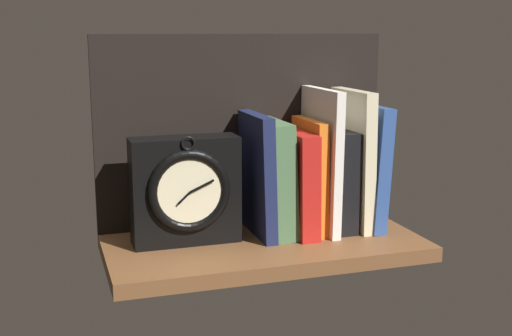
{
  "coord_description": "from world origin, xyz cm",
  "views": [
    {
      "loc": [
        -35.22,
        -104.25,
        35.63
      ],
      "look_at": [
        -0.26,
        3.78,
        12.1
      ],
      "focal_mm": 46.51,
      "sensor_mm": 36.0,
      "label": 1
    }
  ],
  "objects_px": {
    "book_navy_bierce": "(256,175)",
    "book_green_romantic": "(274,178)",
    "book_orange_pandolfini": "(310,175)",
    "framed_clock": "(186,190)",
    "book_cream_twain": "(352,159)",
    "book_blue_modern": "(365,165)",
    "book_black_skeptic": "(335,179)",
    "book_white_catcher": "(321,160)",
    "book_red_requiem": "(295,181)"
  },
  "relations": [
    {
      "from": "book_navy_bierce",
      "to": "book_red_requiem",
      "type": "distance_m",
      "value": 0.08
    },
    {
      "from": "book_orange_pandolfini",
      "to": "book_cream_twain",
      "type": "distance_m",
      "value": 0.09
    },
    {
      "from": "book_navy_bierce",
      "to": "book_blue_modern",
      "type": "bearing_deg",
      "value": 0.0
    },
    {
      "from": "book_navy_bierce",
      "to": "book_black_skeptic",
      "type": "xyz_separation_m",
      "value": [
        0.15,
        0.0,
        -0.02
      ]
    },
    {
      "from": "book_black_skeptic",
      "to": "book_cream_twain",
      "type": "distance_m",
      "value": 0.05
    },
    {
      "from": "book_navy_bierce",
      "to": "book_green_romantic",
      "type": "relative_size",
      "value": 1.07
    },
    {
      "from": "book_navy_bierce",
      "to": "book_red_requiem",
      "type": "height_order",
      "value": "book_navy_bierce"
    },
    {
      "from": "book_navy_bierce",
      "to": "book_white_catcher",
      "type": "bearing_deg",
      "value": 0.0
    },
    {
      "from": "book_blue_modern",
      "to": "framed_clock",
      "type": "distance_m",
      "value": 0.34
    },
    {
      "from": "book_orange_pandolfini",
      "to": "book_red_requiem",
      "type": "bearing_deg",
      "value": 180.0
    },
    {
      "from": "book_navy_bierce",
      "to": "book_black_skeptic",
      "type": "relative_size",
      "value": 1.19
    },
    {
      "from": "book_cream_twain",
      "to": "framed_clock",
      "type": "distance_m",
      "value": 0.32
    },
    {
      "from": "book_green_romantic",
      "to": "book_white_catcher",
      "type": "bearing_deg",
      "value": 0.0
    },
    {
      "from": "book_navy_bierce",
      "to": "book_cream_twain",
      "type": "bearing_deg",
      "value": 0.0
    },
    {
      "from": "book_white_catcher",
      "to": "framed_clock",
      "type": "distance_m",
      "value": 0.25
    },
    {
      "from": "book_navy_bierce",
      "to": "book_red_requiem",
      "type": "bearing_deg",
      "value": 0.0
    },
    {
      "from": "book_green_romantic",
      "to": "framed_clock",
      "type": "bearing_deg",
      "value": -176.5
    },
    {
      "from": "book_blue_modern",
      "to": "book_green_romantic",
      "type": "bearing_deg",
      "value": 180.0
    },
    {
      "from": "book_white_catcher",
      "to": "book_blue_modern",
      "type": "relative_size",
      "value": 1.14
    },
    {
      "from": "book_orange_pandolfini",
      "to": "book_cream_twain",
      "type": "height_order",
      "value": "book_cream_twain"
    },
    {
      "from": "book_green_romantic",
      "to": "book_orange_pandolfini",
      "type": "bearing_deg",
      "value": 0.0
    },
    {
      "from": "book_black_skeptic",
      "to": "framed_clock",
      "type": "bearing_deg",
      "value": -177.99
    },
    {
      "from": "book_cream_twain",
      "to": "book_red_requiem",
      "type": "bearing_deg",
      "value": 180.0
    },
    {
      "from": "book_orange_pandolfini",
      "to": "framed_clock",
      "type": "xyz_separation_m",
      "value": [
        -0.23,
        -0.01,
        -0.01
      ]
    },
    {
      "from": "book_green_romantic",
      "to": "book_white_catcher",
      "type": "distance_m",
      "value": 0.09
    },
    {
      "from": "book_red_requiem",
      "to": "book_blue_modern",
      "type": "xyz_separation_m",
      "value": [
        0.14,
        0.0,
        0.02
      ]
    },
    {
      "from": "book_black_skeptic",
      "to": "book_navy_bierce",
      "type": "bearing_deg",
      "value": 180.0
    },
    {
      "from": "book_white_catcher",
      "to": "book_blue_modern",
      "type": "bearing_deg",
      "value": 0.0
    },
    {
      "from": "framed_clock",
      "to": "book_red_requiem",
      "type": "bearing_deg",
      "value": 2.81
    },
    {
      "from": "book_red_requiem",
      "to": "book_orange_pandolfini",
      "type": "xyz_separation_m",
      "value": [
        0.03,
        0.0,
        0.01
      ]
    },
    {
      "from": "book_green_romantic",
      "to": "book_black_skeptic",
      "type": "xyz_separation_m",
      "value": [
        0.12,
        0.0,
        -0.01
      ]
    },
    {
      "from": "book_orange_pandolfini",
      "to": "book_black_skeptic",
      "type": "height_order",
      "value": "book_orange_pandolfini"
    },
    {
      "from": "book_navy_bierce",
      "to": "book_cream_twain",
      "type": "relative_size",
      "value": 0.86
    },
    {
      "from": "book_green_romantic",
      "to": "book_red_requiem",
      "type": "relative_size",
      "value": 1.1
    },
    {
      "from": "book_green_romantic",
      "to": "book_blue_modern",
      "type": "height_order",
      "value": "book_blue_modern"
    },
    {
      "from": "book_orange_pandolfini",
      "to": "book_cream_twain",
      "type": "relative_size",
      "value": 0.8
    },
    {
      "from": "book_green_romantic",
      "to": "book_orange_pandolfini",
      "type": "relative_size",
      "value": 1.0
    },
    {
      "from": "book_green_romantic",
      "to": "book_blue_modern",
      "type": "xyz_separation_m",
      "value": [
        0.18,
        0.0,
        0.01
      ]
    },
    {
      "from": "book_cream_twain",
      "to": "book_blue_modern",
      "type": "relative_size",
      "value": 1.12
    },
    {
      "from": "book_red_requiem",
      "to": "framed_clock",
      "type": "bearing_deg",
      "value": -177.19
    },
    {
      "from": "book_navy_bierce",
      "to": "book_white_catcher",
      "type": "height_order",
      "value": "book_white_catcher"
    },
    {
      "from": "book_blue_modern",
      "to": "framed_clock",
      "type": "bearing_deg",
      "value": -178.34
    },
    {
      "from": "book_red_requiem",
      "to": "book_orange_pandolfini",
      "type": "distance_m",
      "value": 0.03
    },
    {
      "from": "book_navy_bierce",
      "to": "book_white_catcher",
      "type": "relative_size",
      "value": 0.84
    },
    {
      "from": "book_orange_pandolfini",
      "to": "book_white_catcher",
      "type": "bearing_deg",
      "value": 0.0
    },
    {
      "from": "book_orange_pandolfini",
      "to": "book_cream_twain",
      "type": "bearing_deg",
      "value": 0.0
    },
    {
      "from": "framed_clock",
      "to": "book_white_catcher",
      "type": "bearing_deg",
      "value": 2.25
    },
    {
      "from": "book_black_skeptic",
      "to": "book_blue_modern",
      "type": "distance_m",
      "value": 0.06
    },
    {
      "from": "book_black_skeptic",
      "to": "book_cream_twain",
      "type": "height_order",
      "value": "book_cream_twain"
    },
    {
      "from": "book_green_romantic",
      "to": "book_cream_twain",
      "type": "xyz_separation_m",
      "value": [
        0.15,
        0.0,
        0.02
      ]
    }
  ]
}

